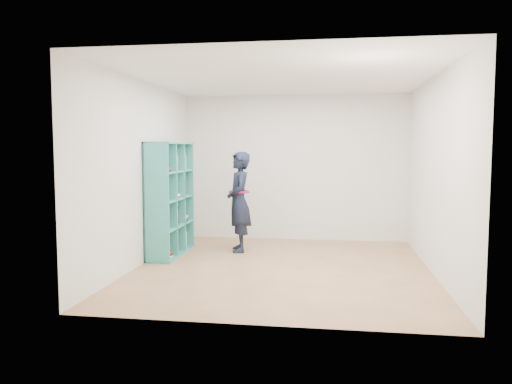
# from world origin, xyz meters

# --- Properties ---
(floor) EXTENTS (4.50, 4.50, 0.00)m
(floor) POSITION_xyz_m (0.00, 0.00, 0.00)
(floor) COLOR #926542
(floor) RESTS_ON ground
(ceiling) EXTENTS (4.50, 4.50, 0.00)m
(ceiling) POSITION_xyz_m (0.00, 0.00, 2.60)
(ceiling) COLOR white
(ceiling) RESTS_ON wall_back
(wall_left) EXTENTS (0.02, 4.50, 2.60)m
(wall_left) POSITION_xyz_m (-2.00, 0.00, 1.30)
(wall_left) COLOR silver
(wall_left) RESTS_ON floor
(wall_right) EXTENTS (0.02, 4.50, 2.60)m
(wall_right) POSITION_xyz_m (2.00, 0.00, 1.30)
(wall_right) COLOR silver
(wall_right) RESTS_ON floor
(wall_back) EXTENTS (4.00, 0.02, 2.60)m
(wall_back) POSITION_xyz_m (0.00, 2.25, 1.30)
(wall_back) COLOR silver
(wall_back) RESTS_ON floor
(wall_front) EXTENTS (4.00, 0.02, 2.60)m
(wall_front) POSITION_xyz_m (0.00, -2.25, 1.30)
(wall_front) COLOR silver
(wall_front) RESTS_ON floor
(bookshelf) EXTENTS (0.38, 1.31, 1.75)m
(bookshelf) POSITION_xyz_m (-1.83, 0.65, 0.84)
(bookshelf) COLOR teal
(bookshelf) RESTS_ON floor
(person) EXTENTS (0.52, 0.66, 1.60)m
(person) POSITION_xyz_m (-0.79, 1.05, 0.80)
(person) COLOR black
(person) RESTS_ON floor
(smartphone) EXTENTS (0.05, 0.09, 0.13)m
(smartphone) POSITION_xyz_m (-0.96, 1.10, 0.91)
(smartphone) COLOR silver
(smartphone) RESTS_ON person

